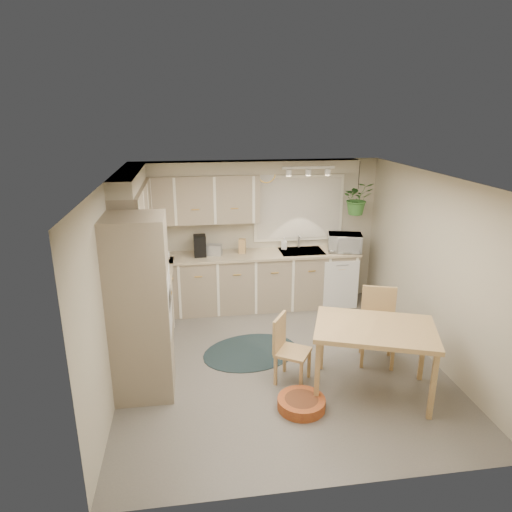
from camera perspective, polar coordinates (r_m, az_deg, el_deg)
name	(u,v)px	position (r m, az deg, el deg)	size (l,w,h in m)	color
floor	(280,362)	(6.14, 3.03, -13.13)	(4.20, 4.20, 0.00)	#645E58
ceiling	(284,179)	(5.32, 3.46, 9.64)	(4.20, 4.20, 0.00)	white
wall_back	(257,233)	(7.59, 0.09, 2.91)	(4.00, 0.04, 2.40)	#ADA58F
wall_front	(334,368)	(3.78, 9.72, -13.59)	(4.00, 0.04, 2.40)	#ADA58F
wall_left	(114,285)	(5.59, -17.34, -3.49)	(0.04, 4.20, 2.40)	#ADA58F
wall_right	(434,269)	(6.31, 21.34, -1.48)	(0.04, 4.20, 2.40)	#ADA58F
base_cab_left	(150,311)	(6.64, -13.09, -6.71)	(0.60, 1.85, 0.90)	gray
base_cab_back	(247,282)	(7.51, -1.09, -3.27)	(3.60, 0.60, 0.90)	gray
counter_left	(149,280)	(6.46, -13.29, -2.91)	(0.64, 1.89, 0.04)	tan
counter_back	(247,255)	(7.35, -1.10, 0.12)	(3.64, 0.64, 0.04)	tan
oven_stack	(140,308)	(5.26, -14.26, -6.36)	(0.65, 0.65, 2.10)	gray
wall_oven_face	(170,307)	(5.23, -10.76, -6.24)	(0.02, 0.56, 0.58)	silver
upper_cab_left	(134,214)	(6.34, -15.00, 5.12)	(0.35, 2.00, 0.75)	gray
upper_cab_back	(195,199)	(7.20, -7.65, 7.04)	(2.00, 0.35, 0.75)	gray
soffit_left	(129,178)	(6.26, -15.58, 9.34)	(0.30, 2.00, 0.20)	#ADA58F
soffit_back	(245,167)	(7.21, -1.33, 11.02)	(3.60, 0.30, 0.20)	#ADA58F
cooktop	(146,294)	(5.91, -13.63, -4.64)	(0.52, 0.58, 0.02)	silver
range_hood	(141,260)	(5.76, -14.16, -0.46)	(0.40, 0.60, 0.14)	silver
window_blinds	(299,208)	(7.60, 5.39, 5.95)	(1.40, 0.02, 1.00)	beige
window_frame	(299,208)	(7.61, 5.37, 5.97)	(1.50, 0.02, 1.10)	silver
sink	(302,254)	(7.52, 5.71, 0.30)	(0.70, 0.48, 0.10)	#A5A7AD
dishwasher_front	(341,285)	(7.56, 10.59, -3.64)	(0.58, 0.01, 0.83)	silver
track_light_bar	(308,167)	(6.98, 6.57, 10.94)	(0.80, 0.04, 0.04)	silver
wall_clock	(266,174)	(7.39, 1.30, 10.25)	(0.30, 0.30, 0.03)	gold
dining_table	(373,360)	(5.53, 14.37, -12.44)	(1.33, 0.88, 0.83)	tan
chair_left	(293,350)	(5.57, 4.65, -11.67)	(0.39, 0.39, 0.83)	tan
chair_back	(378,328)	(6.13, 15.02, -8.64)	(0.46, 0.46, 0.97)	tan
braided_rug	(251,352)	(6.35, -0.66, -11.90)	(1.32, 0.99, 0.01)	black
pet_bed	(301,403)	(5.32, 5.69, -17.86)	(0.53, 0.53, 0.12)	#A45920
microwave	(345,241)	(7.56, 11.04, 1.89)	(0.53, 0.29, 0.36)	silver
soap_bottle	(284,247)	(7.58, 3.52, 1.17)	(0.09, 0.20, 0.09)	silver
hanging_plant	(357,202)	(7.47, 12.54, 6.62)	(0.47, 0.53, 0.41)	#316528
coffee_maker	(200,246)	(7.25, -7.04, 1.29)	(0.19, 0.23, 0.33)	black
toaster	(213,250)	(7.30, -5.39, 0.78)	(0.28, 0.16, 0.17)	#A5A7AD
knife_block	(242,246)	(7.35, -1.74, 1.25)	(0.11, 0.11, 0.23)	tan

